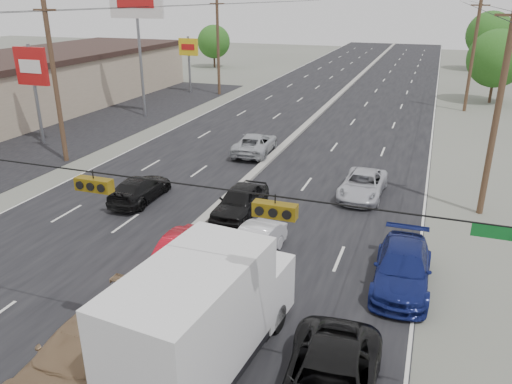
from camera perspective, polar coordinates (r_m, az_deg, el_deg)
ground at (r=17.25m, az=-20.01°, el=-15.77°), size 200.00×200.00×0.00m
road_surface at (r=42.49m, az=6.00°, el=7.70°), size 20.00×160.00×0.02m
center_median at (r=42.47m, az=6.00°, el=7.83°), size 0.50×160.00×0.20m
strip_mall at (r=50.65m, az=-25.93°, el=10.60°), size 12.00×42.00×4.60m
parking_lot at (r=45.23m, az=-17.25°, el=7.70°), size 10.00×42.00×0.02m
utility_pole_left_b at (r=33.86m, az=-21.98°, el=11.58°), size 1.60×0.30×10.00m
utility_pole_left_c at (r=55.03m, az=-4.36°, el=16.30°), size 1.60×0.30×10.00m
utility_pole_right_b at (r=25.78m, az=25.87°, el=8.27°), size 1.60×0.30×10.00m
utility_pole_right_c at (r=50.46m, az=23.53°, el=14.18°), size 1.60×0.30×10.00m
traffic_signals at (r=13.85m, az=-18.37°, el=1.03°), size 25.00×0.30×0.54m
pole_sign_mid at (r=39.07m, az=-24.21°, el=12.41°), size 2.60×0.25×7.00m
pole_sign_billboard at (r=45.15m, az=-13.49°, el=19.46°), size 5.00×0.25×11.00m
pole_sign_far at (r=56.60m, az=-7.71°, el=15.61°), size 2.20×0.25×6.00m
tree_left_far at (r=77.20m, az=-4.84°, el=16.75°), size 4.80×4.80×6.12m
tree_right_mid at (r=55.69m, az=25.81°, el=13.57°), size 5.60×5.60×7.14m
tree_right_far at (r=80.55m, az=25.15°, el=15.98°), size 6.40×6.40×8.16m
box_truck at (r=14.24m, az=-5.82°, el=-13.79°), size 3.21×7.43×3.66m
tan_sedan at (r=15.34m, az=-18.84°, el=-16.99°), size 2.50×5.75×1.65m
red_sedan at (r=19.26m, az=-8.51°, el=-7.62°), size 1.77×4.76×1.55m
queue_car_a at (r=24.30m, az=-1.79°, el=-1.08°), size 1.85×4.40×1.49m
queue_car_b at (r=20.37m, az=-0.25°, el=-6.05°), size 1.75×4.07×1.30m
queue_car_c at (r=27.26m, az=12.10°, el=0.79°), size 2.29×4.73×1.30m
queue_car_d at (r=19.35m, az=16.38°, el=-8.37°), size 2.10×5.00×1.44m
oncoming_near at (r=26.81m, az=-13.13°, el=0.35°), size 2.00×4.54×1.30m
oncoming_far at (r=34.01m, az=-0.12°, el=5.52°), size 2.77×5.21×1.39m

